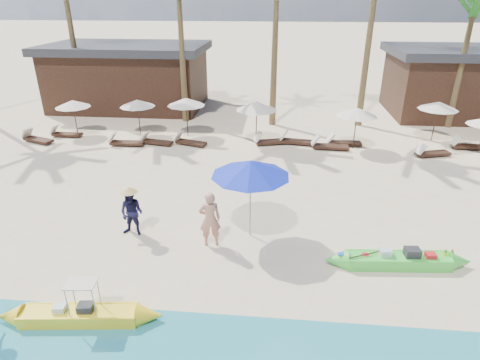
# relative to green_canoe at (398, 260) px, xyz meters

# --- Properties ---
(ground) EXTENTS (240.00, 240.00, 0.00)m
(ground) POSITION_rel_green_canoe_xyz_m (-6.15, 0.02, -0.21)
(ground) COLOR beige
(ground) RESTS_ON ground
(green_canoe) EXTENTS (4.83, 0.85, 0.61)m
(green_canoe) POSITION_rel_green_canoe_xyz_m (0.00, 0.00, 0.00)
(green_canoe) COLOR green
(green_canoe) RESTS_ON ground
(yellow_canoe) EXTENTS (4.53, 0.89, 1.18)m
(yellow_canoe) POSITION_rel_green_canoe_xyz_m (-8.32, -3.03, -0.01)
(yellow_canoe) COLOR yellow
(yellow_canoe) RESTS_ON ground
(tourist) EXTENTS (0.77, 0.60, 1.88)m
(tourist) POSITION_rel_green_canoe_xyz_m (-5.68, 0.60, 0.73)
(tourist) COLOR tan
(tourist) RESTS_ON ground
(vendor_green) EXTENTS (0.87, 0.72, 1.64)m
(vendor_green) POSITION_rel_green_canoe_xyz_m (-8.33, 0.96, 0.61)
(vendor_green) COLOR #151438
(vendor_green) RESTS_ON ground
(blue_umbrella) EXTENTS (2.50, 2.50, 2.69)m
(blue_umbrella) POSITION_rel_green_canoe_xyz_m (-4.46, 1.27, 2.22)
(blue_umbrella) COLOR #99999E
(blue_umbrella) RESTS_ON ground
(resort_parasol_3) EXTENTS (1.94, 1.94, 1.99)m
(resort_parasol_3) POSITION_rel_green_canoe_xyz_m (-15.10, 10.94, 1.59)
(resort_parasol_3) COLOR #372116
(resort_parasol_3) RESTS_ON ground
(lounger_3_left) EXTENTS (1.93, 1.17, 0.63)m
(lounger_3_left) POSITION_rel_green_canoe_xyz_m (-16.72, 9.47, 0.00)
(lounger_3_left) COLOR #372116
(lounger_3_left) RESTS_ON ground
(lounger_3_right) EXTENTS (1.74, 0.56, 0.59)m
(lounger_3_right) POSITION_rel_green_canoe_xyz_m (-15.63, 10.50, -0.01)
(lounger_3_right) COLOR #372116
(lounger_3_right) RESTS_ON ground
(resort_parasol_4) EXTENTS (1.95, 1.95, 2.01)m
(resort_parasol_4) POSITION_rel_green_canoe_xyz_m (-11.52, 11.34, 1.61)
(resort_parasol_4) COLOR #372116
(resort_parasol_4) RESTS_ON ground
(lounger_4_left) EXTENTS (1.85, 0.59, 0.63)m
(lounger_4_left) POSITION_rel_green_canoe_xyz_m (-11.74, 9.39, 0.00)
(lounger_4_left) COLOR #372116
(lounger_4_left) RESTS_ON ground
(lounger_4_right) EXTENTS (1.79, 0.86, 0.59)m
(lounger_4_right) POSITION_rel_green_canoe_xyz_m (-10.16, 9.74, -0.01)
(lounger_4_right) COLOR #372116
(lounger_4_right) RESTS_ON ground
(resort_parasol_5) EXTENTS (2.10, 2.10, 2.16)m
(resort_parasol_5) POSITION_rel_green_canoe_xyz_m (-8.75, 11.37, 1.75)
(resort_parasol_5) COLOR #372116
(resort_parasol_5) RESTS_ON ground
(lounger_5_left) EXTENTS (1.85, 1.07, 0.60)m
(lounger_5_left) POSITION_rel_green_canoe_xyz_m (-8.36, 9.83, -0.01)
(lounger_5_left) COLOR #372116
(lounger_5_left) RESTS_ON ground
(resort_parasol_6) EXTENTS (2.20, 2.20, 2.27)m
(resort_parasol_6) POSITION_rel_green_canoe_xyz_m (-4.80, 10.47, 1.84)
(resort_parasol_6) COLOR #372116
(resort_parasol_6) RESTS_ON ground
(lounger_6_left) EXTENTS (1.98, 1.07, 0.64)m
(lounger_6_left) POSITION_rel_green_canoe_xyz_m (-4.05, 10.30, 0.01)
(lounger_6_left) COLOR #372116
(lounger_6_left) RESTS_ON ground
(lounger_6_right) EXTENTS (1.99, 0.87, 0.66)m
(lounger_6_right) POSITION_rel_green_canoe_xyz_m (-2.63, 10.47, 0.01)
(lounger_6_right) COLOR #372116
(lounger_6_right) RESTS_ON ground
(resort_parasol_7) EXTENTS (2.10, 2.10, 2.16)m
(resort_parasol_7) POSITION_rel_green_canoe_xyz_m (0.30, 10.10, 1.74)
(resort_parasol_7) COLOR #372116
(resort_parasol_7) RESTS_ON ground
(lounger_7_left) EXTENTS (1.95, 0.69, 0.65)m
(lounger_7_left) POSITION_rel_green_canoe_xyz_m (-1.02, 9.86, 0.01)
(lounger_7_left) COLOR #372116
(lounger_7_left) RESTS_ON ground
(lounger_7_right) EXTENTS (1.83, 0.62, 0.62)m
(lounger_7_right) POSITION_rel_green_canoe_xyz_m (-0.21, 10.51, -0.00)
(lounger_7_right) COLOR #372116
(lounger_7_right) RESTS_ON ground
(resort_parasol_8) EXTENTS (2.09, 2.09, 2.15)m
(resort_parasol_8) POSITION_rel_green_canoe_xyz_m (4.85, 11.86, 1.73)
(resort_parasol_8) COLOR #372116
(resort_parasol_8) RESTS_ON ground
(lounger_8_left) EXTENTS (1.88, 1.04, 0.61)m
(lounger_8_left) POSITION_rel_green_canoe_xyz_m (3.95, 9.31, -0.00)
(lounger_8_left) COLOR #372116
(lounger_8_left) RESTS_ON ground
(lounger_9_left) EXTENTS (1.82, 0.63, 0.61)m
(lounger_9_left) POSITION_rel_green_canoe_xyz_m (6.20, 10.57, -0.00)
(lounger_9_left) COLOR #372116
(lounger_9_left) RESTS_ON ground
(palm_6) EXTENTS (2.08, 2.08, 8.51)m
(palm_6) POSITION_rel_green_canoe_xyz_m (6.69, 14.54, 6.84)
(palm_6) COLOR brown
(palm_6) RESTS_ON ground
(pavilion_west) EXTENTS (10.80, 6.60, 4.30)m
(pavilion_west) POSITION_rel_green_canoe_xyz_m (-14.15, 17.52, 1.98)
(pavilion_west) COLOR #372116
(pavilion_west) RESTS_ON ground
(pavilion_east) EXTENTS (8.80, 6.60, 4.30)m
(pavilion_east) POSITION_rel_green_canoe_xyz_m (7.85, 17.52, 1.99)
(pavilion_east) COLOR #372116
(pavilion_east) RESTS_ON ground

